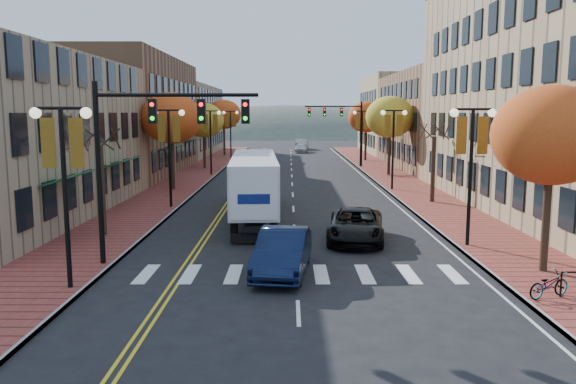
{
  "coord_description": "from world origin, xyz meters",
  "views": [
    {
      "loc": [
        -0.28,
        -17.88,
        5.87
      ],
      "look_at": [
        -0.32,
        7.91,
        2.2
      ],
      "focal_mm": 35.0,
      "sensor_mm": 36.0,
      "label": 1
    }
  ],
  "objects_px": {
    "semi_truck": "(254,181)",
    "bicycle": "(549,285)",
    "navy_sedan": "(283,252)",
    "black_suv": "(356,225)"
  },
  "relations": [
    {
      "from": "navy_sedan",
      "to": "semi_truck",
      "type": "bearing_deg",
      "value": 105.68
    },
    {
      "from": "semi_truck",
      "to": "bicycle",
      "type": "height_order",
      "value": "semi_truck"
    },
    {
      "from": "semi_truck",
      "to": "navy_sedan",
      "type": "xyz_separation_m",
      "value": [
        1.72,
        -11.07,
        -1.26
      ]
    },
    {
      "from": "black_suv",
      "to": "navy_sedan",
      "type": "bearing_deg",
      "value": -114.33
    },
    {
      "from": "navy_sedan",
      "to": "bicycle",
      "type": "height_order",
      "value": "navy_sedan"
    },
    {
      "from": "semi_truck",
      "to": "bicycle",
      "type": "xyz_separation_m",
      "value": [
        10.02,
        -14.21,
        -1.5
      ]
    },
    {
      "from": "navy_sedan",
      "to": "black_suv",
      "type": "relative_size",
      "value": 0.93
    },
    {
      "from": "black_suv",
      "to": "bicycle",
      "type": "distance_m",
      "value": 9.78
    },
    {
      "from": "black_suv",
      "to": "semi_truck",
      "type": "bearing_deg",
      "value": 138.56
    },
    {
      "from": "navy_sedan",
      "to": "bicycle",
      "type": "bearing_deg",
      "value": -13.83
    }
  ]
}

